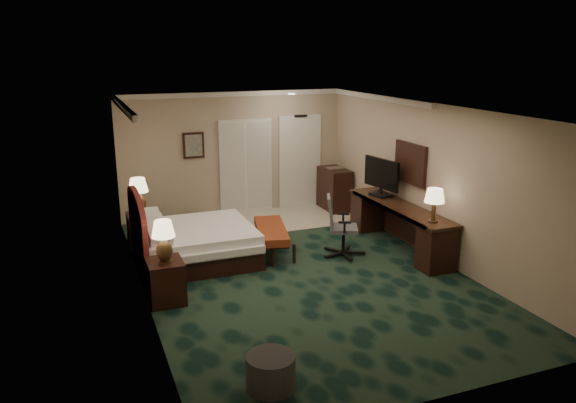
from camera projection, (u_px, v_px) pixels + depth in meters
name	position (u px, v px, depth m)	size (l,w,h in m)	color
floor	(299.00, 272.00, 9.32)	(5.00, 7.50, 0.00)	black
ceiling	(300.00, 109.00, 8.60)	(5.00, 7.50, 0.00)	silver
wall_back	(234.00, 154.00, 12.33)	(5.00, 0.00, 2.70)	tan
wall_front	(443.00, 282.00, 5.59)	(5.00, 0.00, 2.70)	tan
wall_left	(139.00, 210.00, 8.08)	(0.00, 7.50, 2.70)	tan
wall_right	(431.00, 181.00, 9.84)	(0.00, 7.50, 2.70)	tan
crown_molding	(300.00, 112.00, 8.62)	(5.00, 7.50, 0.10)	white
tile_patch	(286.00, 218.00, 12.24)	(3.20, 1.70, 0.01)	beige
headboard	(138.00, 232.00, 9.18)	(0.12, 2.00, 1.40)	#531C14
entry_door	(300.00, 162.00, 12.92)	(1.02, 0.06, 2.18)	white
closet_doors	(246.00, 167.00, 12.46)	(1.20, 0.06, 2.10)	white
wall_art	(194.00, 145.00, 11.91)	(0.45, 0.06, 0.55)	#476256
wall_mirror	(410.00, 163.00, 10.31)	(0.05, 0.95, 0.75)	white
bed	(197.00, 244.00, 9.77)	(1.91, 1.77, 0.61)	white
nightstand_near	(166.00, 281.00, 8.18)	(0.51, 0.58, 0.63)	black
nightstand_far	(140.00, 228.00, 10.66)	(0.46, 0.53, 0.57)	black
lamp_near	(164.00, 242.00, 7.96)	(0.33, 0.33, 0.63)	#331B0D
lamp_far	(139.00, 196.00, 10.49)	(0.37, 0.37, 0.69)	#331B0D
bed_bench	(271.00, 240.00, 10.16)	(0.50, 1.44, 0.49)	maroon
ottoman	(271.00, 372.00, 6.11)	(0.54, 0.54, 0.39)	#2F2F30
desk	(399.00, 227.00, 10.36)	(0.61, 2.83, 0.82)	black
tv	(381.00, 177.00, 10.81)	(0.08, 0.95, 0.74)	black
desk_lamp	(434.00, 205.00, 9.21)	(0.33, 0.33, 0.58)	#331B0D
desk_chair	(344.00, 226.00, 9.95)	(0.64, 0.60, 1.10)	#575757
minibar	(334.00, 189.00, 12.84)	(0.50, 0.90, 0.95)	black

